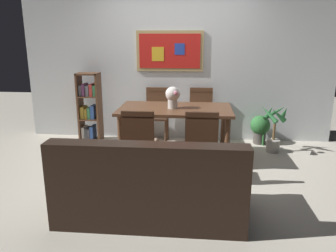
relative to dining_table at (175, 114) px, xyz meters
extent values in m
plane|color=beige|center=(-0.04, -0.46, -0.67)|extent=(12.00, 12.00, 0.00)
cube|color=silver|center=(-0.04, 1.08, 0.63)|extent=(5.20, 0.10, 2.60)
cube|color=tan|center=(-0.17, 1.01, 0.84)|extent=(1.11, 0.02, 0.66)
cube|color=red|center=(-0.17, 1.00, 0.84)|extent=(1.01, 0.01, 0.56)
cube|color=gold|center=(-0.36, 0.99, 0.79)|extent=(0.20, 0.00, 0.23)
cube|color=#263FA5|center=(0.00, 0.99, 0.87)|extent=(0.17, 0.00, 0.18)
cube|color=brown|center=(0.00, 0.00, 0.07)|extent=(1.59, 0.92, 0.04)
cylinder|color=brown|center=(-0.72, -0.38, -0.31)|extent=(0.07, 0.07, 0.72)
cylinder|color=brown|center=(0.72, -0.38, -0.31)|extent=(0.07, 0.07, 0.72)
cylinder|color=brown|center=(-0.72, 0.38, -0.31)|extent=(0.07, 0.07, 0.72)
cylinder|color=brown|center=(0.72, 0.38, -0.31)|extent=(0.07, 0.07, 0.72)
cube|color=brown|center=(-0.37, -0.75, -0.23)|extent=(0.40, 0.40, 0.03)
cube|color=#997A66|center=(-0.37, -0.75, -0.20)|extent=(0.36, 0.36, 0.03)
cylinder|color=brown|center=(-0.54, -0.92, -0.45)|extent=(0.04, 0.04, 0.42)
cylinder|color=brown|center=(-0.20, -0.92, -0.45)|extent=(0.04, 0.04, 0.42)
cylinder|color=brown|center=(-0.54, -0.58, -0.45)|extent=(0.04, 0.04, 0.42)
cylinder|color=brown|center=(-0.20, -0.58, -0.45)|extent=(0.04, 0.04, 0.42)
cube|color=brown|center=(-0.37, -0.93, 0.01)|extent=(0.38, 0.04, 0.46)
cube|color=brown|center=(-0.37, -0.93, 0.21)|extent=(0.38, 0.05, 0.06)
cube|color=brown|center=(0.37, 0.76, -0.23)|extent=(0.40, 0.40, 0.03)
cube|color=#997A66|center=(0.37, 0.76, -0.20)|extent=(0.36, 0.36, 0.03)
cylinder|color=brown|center=(0.54, 0.93, -0.45)|extent=(0.04, 0.04, 0.42)
cylinder|color=brown|center=(0.20, 0.93, -0.45)|extent=(0.04, 0.04, 0.42)
cylinder|color=brown|center=(0.54, 0.59, -0.45)|extent=(0.04, 0.04, 0.42)
cylinder|color=brown|center=(0.20, 0.59, -0.45)|extent=(0.04, 0.04, 0.42)
cube|color=brown|center=(0.37, 0.94, 0.01)|extent=(0.38, 0.04, 0.46)
cube|color=brown|center=(0.37, 0.94, 0.21)|extent=(0.38, 0.05, 0.06)
cube|color=brown|center=(0.37, -0.73, -0.23)|extent=(0.40, 0.40, 0.03)
cube|color=#997A66|center=(0.37, -0.73, -0.20)|extent=(0.36, 0.36, 0.03)
cylinder|color=brown|center=(0.20, -0.90, -0.45)|extent=(0.04, 0.04, 0.42)
cylinder|color=brown|center=(0.54, -0.90, -0.45)|extent=(0.04, 0.04, 0.42)
cylinder|color=brown|center=(0.20, -0.56, -0.45)|extent=(0.04, 0.04, 0.42)
cylinder|color=brown|center=(0.54, -0.56, -0.45)|extent=(0.04, 0.04, 0.42)
cube|color=brown|center=(0.37, -0.91, 0.01)|extent=(0.38, 0.04, 0.46)
cube|color=brown|center=(0.37, -0.91, 0.21)|extent=(0.38, 0.05, 0.06)
cube|color=brown|center=(-0.36, 0.73, -0.23)|extent=(0.40, 0.40, 0.03)
cube|color=#997A66|center=(-0.36, 0.73, -0.20)|extent=(0.36, 0.36, 0.03)
cylinder|color=brown|center=(-0.19, 0.90, -0.45)|extent=(0.04, 0.04, 0.42)
cylinder|color=brown|center=(-0.53, 0.90, -0.45)|extent=(0.04, 0.04, 0.42)
cylinder|color=brown|center=(-0.19, 0.56, -0.45)|extent=(0.04, 0.04, 0.42)
cylinder|color=brown|center=(-0.53, 0.56, -0.45)|extent=(0.04, 0.04, 0.42)
cube|color=brown|center=(-0.36, 0.91, 0.01)|extent=(0.38, 0.04, 0.46)
cube|color=brown|center=(-0.36, 0.91, 0.21)|extent=(0.38, 0.05, 0.06)
cube|color=black|center=(-0.12, -1.58, -0.47)|extent=(1.80, 0.84, 0.40)
cube|color=black|center=(-0.12, -1.90, -0.05)|extent=(1.80, 0.20, 0.44)
cube|color=black|center=(-0.93, -1.58, -0.16)|extent=(0.18, 0.80, 0.22)
cube|color=black|center=(0.69, -1.58, -0.16)|extent=(0.18, 0.80, 0.22)
cube|color=maroon|center=(-0.57, -1.76, -0.11)|extent=(0.32, 0.16, 0.33)
cube|color=#8C6B4C|center=(-0.12, -1.76, -0.11)|extent=(0.32, 0.16, 0.33)
cube|color=brown|center=(-1.66, 0.75, -0.09)|extent=(0.03, 0.28, 1.16)
cube|color=brown|center=(-1.33, 0.75, -0.09)|extent=(0.03, 0.28, 1.16)
cube|color=brown|center=(-1.49, 0.75, -0.65)|extent=(0.36, 0.28, 0.03)
cube|color=brown|center=(-1.49, 0.75, 0.48)|extent=(0.36, 0.28, 0.03)
cube|color=brown|center=(-1.49, 0.75, -0.28)|extent=(0.30, 0.28, 0.02)
cube|color=brown|center=(-1.49, 0.75, 0.11)|extent=(0.30, 0.28, 0.02)
cube|color=beige|center=(-1.61, 0.75, -0.53)|extent=(0.05, 0.22, 0.22)
cube|color=#595960|center=(-1.56, 0.75, -0.53)|extent=(0.04, 0.22, 0.20)
cube|color=#595960|center=(-1.52, 0.75, -0.54)|extent=(0.04, 0.22, 0.19)
cube|color=#2D4C8C|center=(-1.46, 0.75, -0.52)|extent=(0.06, 0.22, 0.23)
cube|color=gold|center=(-1.60, 0.75, -0.17)|extent=(0.06, 0.22, 0.20)
cube|color=gold|center=(-1.54, 0.75, -0.18)|extent=(0.04, 0.22, 0.17)
cube|color=#337247|center=(-1.49, 0.75, -0.17)|extent=(0.04, 0.22, 0.19)
cube|color=#2D4C8C|center=(-1.43, 0.75, -0.16)|extent=(0.06, 0.22, 0.22)
cube|color=#595960|center=(-1.61, 0.75, 0.21)|extent=(0.04, 0.22, 0.18)
cube|color=#7F3F72|center=(-1.56, 0.75, 0.22)|extent=(0.05, 0.22, 0.20)
cube|color=#595960|center=(-1.50, 0.75, 0.21)|extent=(0.06, 0.22, 0.18)
cube|color=#B2332D|center=(-1.43, 0.75, 0.22)|extent=(0.05, 0.22, 0.20)
cube|color=#337247|center=(-1.38, 0.75, 0.21)|extent=(0.04, 0.22, 0.18)
cylinder|color=#4C4742|center=(1.36, 0.83, -0.57)|extent=(0.20, 0.20, 0.19)
cylinder|color=#332319|center=(1.36, 0.83, -0.49)|extent=(0.18, 0.18, 0.02)
sphere|color=#2D6B33|center=(1.36, 0.83, -0.35)|extent=(0.32, 0.32, 0.32)
cylinder|color=#2D6B33|center=(1.40, 0.72, -0.58)|extent=(0.03, 0.03, 0.29)
cylinder|color=#2D6B33|center=(1.46, 0.90, -0.57)|extent=(0.03, 0.03, 0.27)
cylinder|color=#B2ADA3|center=(1.49, 0.42, -0.57)|extent=(0.20, 0.20, 0.20)
cylinder|color=#332319|center=(1.49, 0.42, -0.48)|extent=(0.18, 0.18, 0.02)
cylinder|color=brown|center=(1.49, 0.42, -0.30)|extent=(0.04, 0.04, 0.33)
cone|color=#235B2D|center=(1.62, 0.42, -0.04)|extent=(0.08, 0.27, 0.26)
cone|color=#235B2D|center=(1.54, 0.56, -0.05)|extent=(0.30, 0.16, 0.24)
cone|color=#235B2D|center=(1.41, 0.49, -0.06)|extent=(0.22, 0.23, 0.22)
cone|color=#235B2D|center=(1.37, 0.31, -0.04)|extent=(0.28, 0.29, 0.26)
cone|color=#235B2D|center=(1.51, 0.31, -0.05)|extent=(0.25, 0.11, 0.23)
cylinder|color=beige|center=(-0.03, -0.03, 0.16)|extent=(0.14, 0.14, 0.13)
sphere|color=silver|center=(-0.03, -0.03, 0.30)|extent=(0.20, 0.20, 0.20)
sphere|color=#EACC4C|center=(-0.07, 0.04, 0.28)|extent=(0.06, 0.06, 0.06)
sphere|color=pink|center=(0.01, -0.10, 0.32)|extent=(0.07, 0.07, 0.07)
sphere|color=#D86633|center=(0.04, -0.01, 0.30)|extent=(0.05, 0.05, 0.05)
camera|label=1|loc=(0.31, -4.60, 1.07)|focal=35.55mm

